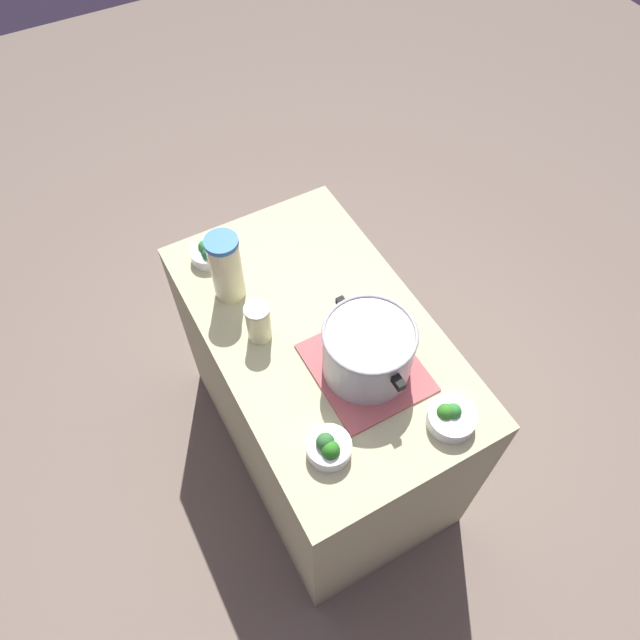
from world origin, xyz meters
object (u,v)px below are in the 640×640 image
object	(u,v)px
mason_jar	(259,322)
lemonade_pitcher	(226,268)
cooking_pot	(368,350)
broccoli_bowl_center	(451,417)
broccoli_bowl_back	(207,253)
broccoli_bowl_front	(328,447)

from	to	relation	value
mason_jar	lemonade_pitcher	bearing A→B (deg)	-176.68
cooking_pot	broccoli_bowl_center	distance (m)	0.29
mason_jar	broccoli_bowl_back	xyz separation A→B (m)	(-0.36, -0.02, -0.04)
lemonade_pitcher	broccoli_bowl_center	bearing A→B (deg)	25.99
broccoli_bowl_center	broccoli_bowl_back	world-z (taller)	broccoli_bowl_back
broccoli_bowl_back	lemonade_pitcher	bearing A→B (deg)	3.30
mason_jar	cooking_pot	bearing A→B (deg)	41.02
mason_jar	broccoli_bowl_back	world-z (taller)	mason_jar
mason_jar	broccoli_bowl_front	world-z (taller)	mason_jar
mason_jar	broccoli_bowl_front	distance (m)	0.43
cooking_pot	mason_jar	bearing A→B (deg)	-138.98
cooking_pot	broccoli_bowl_front	bearing A→B (deg)	-52.13
broccoli_bowl_back	broccoli_bowl_center	bearing A→B (deg)	22.14
lemonade_pitcher	broccoli_bowl_center	xyz separation A→B (m)	(0.72, 0.35, -0.10)
cooking_pot	lemonade_pitcher	world-z (taller)	lemonade_pitcher
broccoli_bowl_front	broccoli_bowl_center	xyz separation A→B (m)	(0.08, 0.34, -0.01)
broccoli_bowl_front	lemonade_pitcher	bearing A→B (deg)	-179.22
broccoli_bowl_front	broccoli_bowl_center	world-z (taller)	broccoli_bowl_front
broccoli_bowl_center	mason_jar	bearing A→B (deg)	-146.93
broccoli_bowl_front	broccoli_bowl_center	distance (m)	0.35
mason_jar	broccoli_bowl_front	size ratio (longest dim) A/B	1.15
broccoli_bowl_back	cooking_pot	bearing A→B (deg)	21.55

